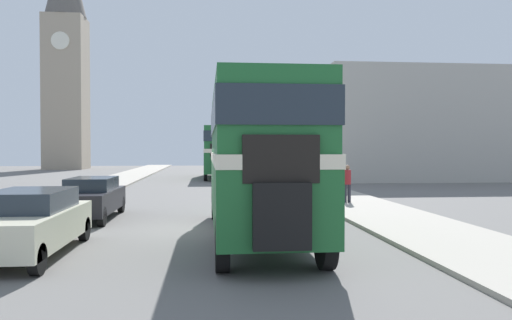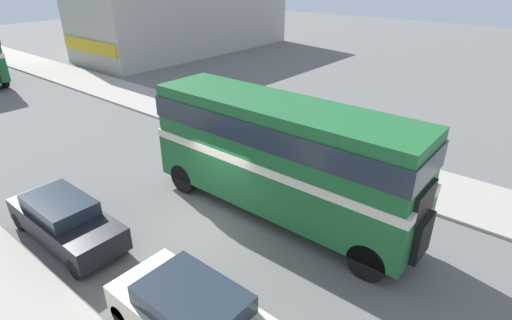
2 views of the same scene
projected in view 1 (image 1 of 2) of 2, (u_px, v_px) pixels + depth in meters
ground_plane at (199, 229)px, 15.39m from camera, size 120.00×120.00×0.00m
sidewalk_right at (410, 224)px, 16.05m from camera, size 3.50×120.00×0.12m
double_decker_bus at (256, 150)px, 13.92m from camera, size 2.43×9.75×4.08m
bus_distant at (218, 148)px, 42.67m from camera, size 2.42×10.14×4.30m
car_parked_near at (28, 222)px, 11.58m from camera, size 1.85×4.65×1.52m
car_parked_mid at (92, 198)px, 17.68m from camera, size 1.66×4.50×1.47m
pedestrian_walking at (347, 181)px, 22.02m from camera, size 0.34×0.34×1.66m
church_tower at (66, 48)px, 61.40m from camera, size 4.94×4.94×29.16m
shop_building_block at (452, 126)px, 40.64m from camera, size 21.93×8.25×8.75m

